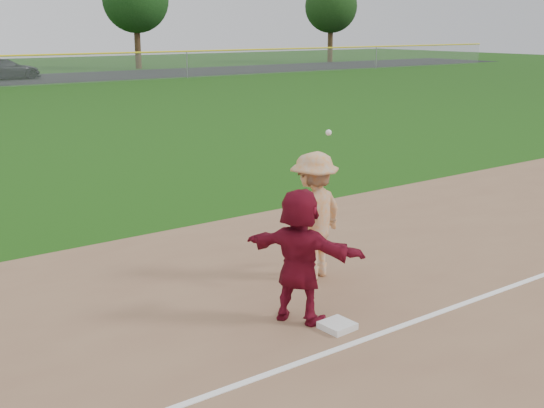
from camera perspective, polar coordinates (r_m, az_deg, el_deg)
ground at (r=9.65m, az=5.32°, el=-9.34°), size 160.00×160.00×0.00m
foul_line at (r=9.11m, az=8.70°, el=-10.80°), size 60.00×0.10×0.01m
first_base at (r=9.22m, az=5.49°, el=-10.10°), size 0.42×0.42×0.09m
base_runner at (r=9.13m, az=2.33°, el=-4.32°), size 1.29×1.78×1.85m
car_right at (r=54.74m, az=-21.56°, el=10.45°), size 5.60×2.97×1.55m
first_base_play at (r=10.69m, az=3.52°, el=-0.99°), size 1.46×1.09×2.45m
tree_4 at (r=76.34m, az=4.96°, el=16.14°), size 5.60×5.60×8.67m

